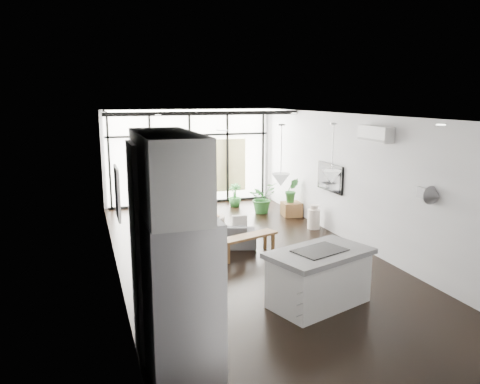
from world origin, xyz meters
TOP-DOWN VIEW (x-y plane):
  - floor at (0.00, 0.00)m, footprint 5.00×10.00m
  - ceiling at (0.00, 0.00)m, footprint 5.00×10.00m
  - wall_left at (-2.50, 0.00)m, footprint 0.02×10.00m
  - wall_right at (2.50, 0.00)m, footprint 0.02×10.00m
  - wall_back at (0.00, 5.00)m, footprint 5.00×0.02m
  - wall_front at (0.00, -5.00)m, footprint 5.00×0.02m
  - glazing at (0.00, 4.88)m, footprint 5.00×0.20m
  - skylight at (0.00, 4.00)m, footprint 4.70×1.90m
  - neighbour_building at (0.00, 4.95)m, footprint 3.50×0.02m
  - island at (0.32, -2.51)m, footprint 1.80×1.39m
  - cooktop at (0.32, -2.51)m, footprint 0.90×0.74m
  - fridge at (-2.07, -3.85)m, footprint 0.75×0.93m
  - appliance_column at (-2.14, -3.05)m, footprint 0.68×0.72m
  - upper_cabinets at (-2.12, -3.50)m, footprint 0.62×1.75m
  - pendant_left at (-0.40, -2.65)m, footprint 0.26×0.26m
  - pendant_right at (0.40, -2.65)m, footprint 0.26×0.26m
  - sofa at (-0.39, 0.75)m, footprint 1.78×0.96m
  - console_bench at (0.04, -0.05)m, footprint 1.37×0.74m
  - pouf at (-0.24, 1.57)m, footprint 0.65×0.65m
  - crate at (2.24, 2.62)m, footprint 0.54×0.54m
  - plant_tall at (1.62, 3.19)m, footprint 1.04×1.08m
  - plant_med at (1.13, 4.12)m, footprint 0.62×0.77m
  - plant_crate at (2.24, 2.62)m, footprint 0.50×0.73m
  - milk_can at (2.23, 1.31)m, footprint 0.33×0.33m
  - bistro_set at (-0.09, 4.29)m, footprint 1.79×1.11m
  - tv at (2.46, 1.00)m, footprint 0.05×1.10m
  - ac_unit at (2.38, -0.80)m, footprint 0.22×0.90m
  - framed_art at (-2.47, -0.50)m, footprint 0.04×0.70m

SIDE VIEW (x-z plane):
  - floor at x=0.00m, z-range 0.00..0.00m
  - crate at x=2.24m, z-range 0.00..0.37m
  - plant_med at x=1.13m, z-range 0.00..0.38m
  - console_bench at x=0.04m, z-range 0.00..0.43m
  - pouf at x=-0.24m, z-range 0.00..0.44m
  - milk_can at x=2.23m, z-range 0.00..0.59m
  - plant_tall at x=1.62m, z-range 0.00..0.66m
  - sofa at x=-0.39m, z-range 0.00..0.67m
  - bistro_set at x=-0.09m, z-range 0.00..0.80m
  - island at x=0.32m, z-range 0.00..0.87m
  - plant_crate at x=2.24m, z-range 0.37..0.66m
  - cooktop at x=0.32m, z-range 0.87..0.88m
  - fridge at x=-2.07m, z-range 0.00..1.93m
  - neighbour_building at x=0.00m, z-range 0.30..1.90m
  - tv at x=2.46m, z-range 0.98..1.62m
  - appliance_column at x=-2.14m, z-range 0.00..2.64m
  - wall_left at x=-2.50m, z-range 0.00..2.80m
  - wall_right at x=2.50m, z-range 0.00..2.80m
  - wall_back at x=0.00m, z-range 0.00..2.80m
  - wall_front at x=0.00m, z-range 0.00..2.80m
  - glazing at x=0.00m, z-range 0.00..2.80m
  - framed_art at x=-2.47m, z-range 1.10..2.00m
  - pendant_left at x=-0.40m, z-range 1.93..2.11m
  - pendant_right at x=0.40m, z-range 1.93..2.11m
  - upper_cabinets at x=-2.12m, z-range 1.92..2.78m
  - ac_unit at x=2.38m, z-range 2.30..2.60m
  - skylight at x=0.00m, z-range 2.74..2.80m
  - ceiling at x=0.00m, z-range 2.80..2.80m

